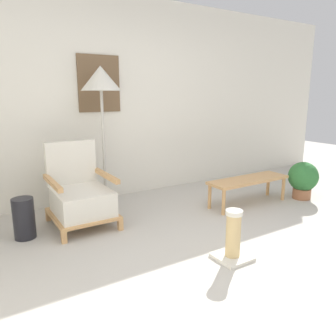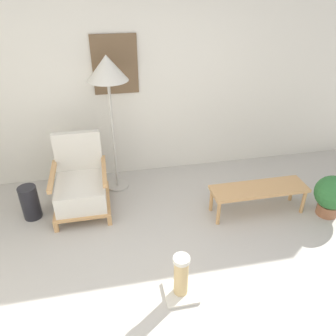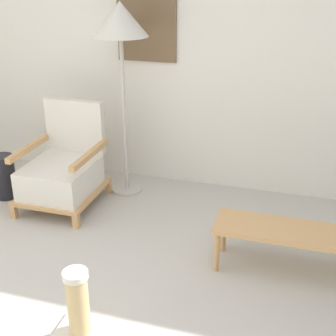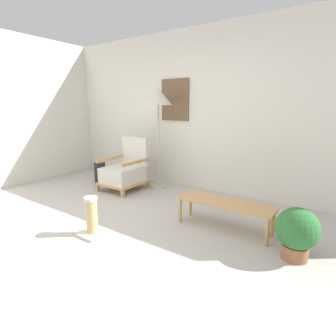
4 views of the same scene
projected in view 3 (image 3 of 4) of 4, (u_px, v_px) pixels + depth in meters
name	position (u px, v px, depth m)	size (l,w,h in m)	color
wall_back	(189.00, 45.00, 4.24)	(8.00, 0.09, 2.70)	silver
armchair	(63.00, 170.00, 4.19)	(0.64, 0.73, 0.90)	tan
floor_lamp	(121.00, 28.00, 3.94)	(0.48, 0.48, 1.75)	#B7B2A8
coffee_table	(297.00, 236.00, 3.23)	(1.15, 0.34, 0.35)	tan
vase	(4.00, 177.00, 4.35)	(0.21, 0.21, 0.42)	black
scratching_post	(79.00, 310.00, 2.73)	(0.29, 0.29, 0.45)	beige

